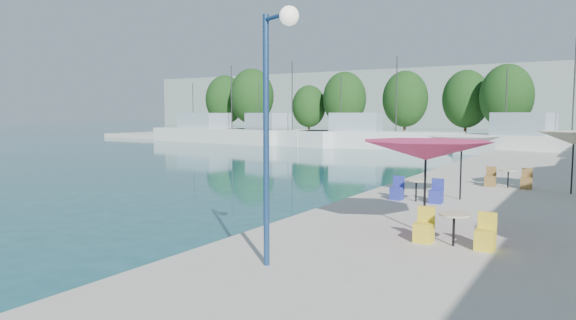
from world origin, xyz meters
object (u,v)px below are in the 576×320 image
Objects in this scene: umbrella_white at (462,143)px; umbrella_cream at (574,138)px; trawler_03 at (375,138)px; umbrella_pink at (426,150)px; trawler_02 at (280,136)px; trawler_04 at (546,145)px; trawler_01 at (218,134)px; street_lamp at (275,92)px.

umbrella_white is 4.88m from umbrella_cream.
trawler_03 is 5.40× the size of umbrella_pink.
trawler_02 is 6.58× the size of umbrella_cream.
umbrella_pink is at bearing -75.91° from trawler_04.
trawler_01 is at bearing -171.66° from trawler_04.
street_lamp reaches higher than umbrella_white.
umbrella_white is (38.45, -33.76, 1.57)m from trawler_01.
street_lamp is (-1.62, -4.59, 1.35)m from umbrella_pink.
street_lamp is at bearing -80.91° from trawler_03.
umbrella_white is 10.60m from street_lamp.
trawler_01 is at bearing 134.46° from umbrella_pink.
umbrella_white is at bearing -35.69° from trawler_02.
trawler_01 is at bearing -167.62° from trawler_02.
trawler_02 is 0.95× the size of trawler_03.
trawler_01 and trawler_04 have the same top height.
umbrella_cream is at bearing 72.54° from umbrella_pink.
umbrella_pink is at bearing -39.46° from trawler_01.
street_lamp is at bearing -96.66° from umbrella_white.
umbrella_cream is at bearing -66.71° from trawler_03.
trawler_02 reaches higher than umbrella_white.
trawler_01 is 8.09× the size of umbrella_white.
umbrella_cream is 14.76m from street_lamp.
umbrella_white is at bearing -73.94° from trawler_03.
umbrella_pink is 0.66× the size of street_lamp.
trawler_03 is at bearing 15.37° from trawler_02.
trawler_02 is 3.41× the size of street_lamp.
trawler_02 is 51.93m from street_lamp.
trawler_04 is at bearing 90.05° from umbrella_pink.
trawler_04 is (38.83, -3.88, 0.00)m from trawler_01.
trawler_02 reaches higher than umbrella_pink.
umbrella_pink is 1.29× the size of umbrella_white.
umbrella_white is 0.52× the size of street_lamp.
trawler_01 is 9.75m from trawler_02.
street_lamp is (-4.57, -13.97, 1.33)m from umbrella_cream.
trawler_03 is 6.90× the size of umbrella_cream.
trawler_01 is 4.17× the size of street_lamp.
street_lamp is (37.23, -44.19, 3.02)m from trawler_01.
umbrella_cream is 0.52× the size of street_lamp.
trawler_04 is 3.22× the size of street_lamp.
trawler_03 is 6.94× the size of umbrella_white.
trawler_02 is 48.99m from umbrella_pink.
umbrella_pink is (29.11, -39.37, 1.67)m from trawler_02.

